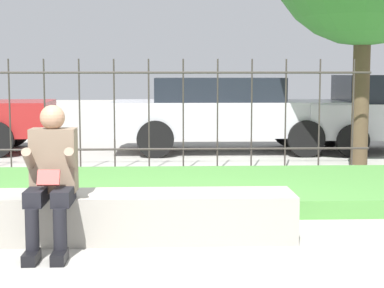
{
  "coord_description": "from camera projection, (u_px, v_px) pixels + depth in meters",
  "views": [
    {
      "loc": [
        0.0,
        -5.66,
        1.49
      ],
      "look_at": [
        0.32,
        2.21,
        0.62
      ],
      "focal_mm": 60.0,
      "sensor_mm": 36.0,
      "label": 1
    }
  ],
  "objects": [
    {
      "name": "ground_plane",
      "position": [
        166.0,
        239.0,
        5.78
      ],
      "size": [
        60.0,
        60.0,
        0.0
      ],
      "primitive_type": "plane",
      "color": "#9E9B93"
    },
    {
      "name": "stone_bench",
      "position": [
        133.0,
        219.0,
        5.75
      ],
      "size": [
        2.88,
        0.59,
        0.42
      ],
      "color": "gray",
      "rests_on": "ground_plane"
    },
    {
      "name": "person_seated_reader",
      "position": [
        51.0,
        173.0,
        5.35
      ],
      "size": [
        0.42,
        0.73,
        1.22
      ],
      "color": "black",
      "rests_on": "ground_plane"
    },
    {
      "name": "grass_berm",
      "position": [
        166.0,
        189.0,
        7.72
      ],
      "size": [
        8.23,
        2.52,
        0.19
      ],
      "color": "#4C893D",
      "rests_on": "ground_plane"
    },
    {
      "name": "iron_fence",
      "position": [
        166.0,
        113.0,
        9.66
      ],
      "size": [
        6.23,
        0.03,
        1.7
      ],
      "color": "#332D28",
      "rests_on": "ground_plane"
    },
    {
      "name": "car_parked_center",
      "position": [
        225.0,
        112.0,
        12.11
      ],
      "size": [
        4.33,
        1.87,
        1.4
      ],
      "rotation": [
        0.0,
        0.0,
        -0.01
      ],
      "color": "#B7B7BC",
      "rests_on": "ground_plane"
    }
  ]
}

